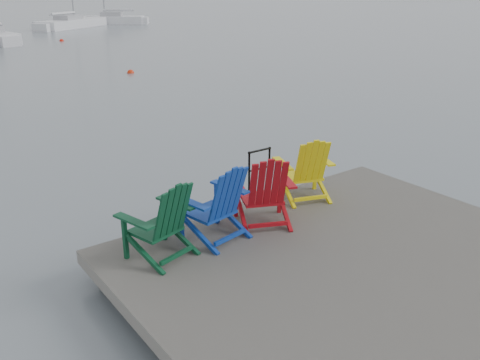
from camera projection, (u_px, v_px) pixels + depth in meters
ground at (353, 290)px, 7.12m from camera, size 400.00×400.00×0.00m
dock at (355, 269)px, 6.99m from camera, size 6.00×5.00×1.40m
handrail at (259, 169)px, 8.72m from camera, size 0.48×0.04×0.90m
chair_green at (162, 219)px, 6.80m from camera, size 1.04×0.99×1.12m
chair_blue at (217, 202)px, 7.29m from camera, size 1.04×0.98×1.16m
chair_red at (264, 190)px, 7.74m from camera, size 1.12×1.08×1.15m
chair_yellow at (306, 168)px, 8.69m from camera, size 1.08×1.03×1.13m
sailboat_mid at (72, 24)px, 50.01m from camera, size 8.56×7.20×12.27m
sailboat_far at (109, 20)px, 54.86m from camera, size 7.17×5.93×10.40m
buoy_a at (131, 73)px, 24.53m from camera, size 0.33×0.33×0.33m
buoy_c at (62, 41)px, 38.30m from camera, size 0.33×0.33×0.33m
buoy_d at (4, 40)px, 39.22m from camera, size 0.40×0.40×0.40m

